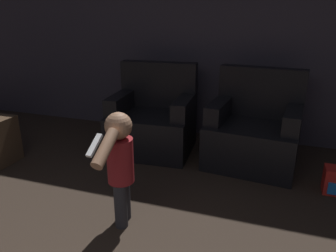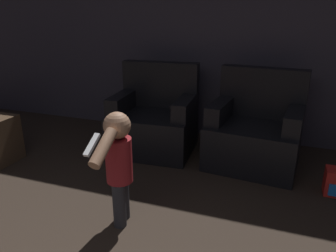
{
  "view_description": "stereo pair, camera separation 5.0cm",
  "coord_description": "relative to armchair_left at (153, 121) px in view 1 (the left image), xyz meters",
  "views": [
    {
      "loc": [
        0.87,
        0.42,
        1.58
      ],
      "look_at": [
        -0.02,
        3.06,
        0.59
      ],
      "focal_mm": 35.0,
      "sensor_mm": 36.0,
      "label": 1
    },
    {
      "loc": [
        0.92,
        0.44,
        1.58
      ],
      "look_at": [
        -0.02,
        3.06,
        0.59
      ],
      "focal_mm": 35.0,
      "sensor_mm": 36.0,
      "label": 2
    }
  ],
  "objects": [
    {
      "name": "wall_back",
      "position": [
        0.45,
        0.7,
        0.95
      ],
      "size": [
        8.4,
        0.05,
        2.6
      ],
      "color": "#3D3842",
      "rests_on": "ground_plane"
    },
    {
      "name": "armchair_left",
      "position": [
        0.0,
        0.0,
        0.0
      ],
      "size": [
        0.96,
        0.83,
        1.0
      ],
      "rotation": [
        0.0,
        0.0,
        0.06
      ],
      "color": "black",
      "rests_on": "ground_plane"
    },
    {
      "name": "armchair_right",
      "position": [
        1.15,
        -0.0,
        0.0
      ],
      "size": [
        0.98,
        0.86,
        1.0
      ],
      "rotation": [
        0.0,
        0.0,
        -0.1
      ],
      "color": "black",
      "rests_on": "ground_plane"
    },
    {
      "name": "person_toddler",
      "position": [
        0.29,
        -1.43,
        0.18
      ],
      "size": [
        0.2,
        0.61,
        0.9
      ],
      "rotation": [
        0.0,
        0.0,
        1.79
      ],
      "color": "#28282D",
      "rests_on": "ground_plane"
    },
    {
      "name": "toy_backpack",
      "position": [
        1.92,
        -0.41,
        -0.23
      ],
      "size": [
        0.21,
        0.2,
        0.24
      ],
      "color": "red",
      "rests_on": "ground_plane"
    }
  ]
}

